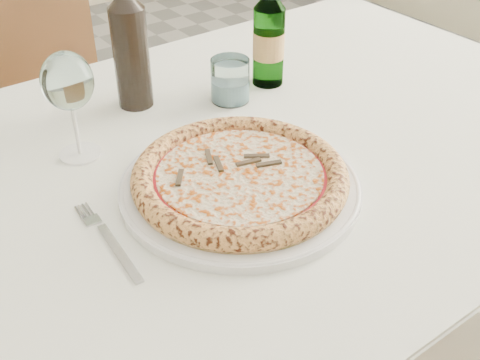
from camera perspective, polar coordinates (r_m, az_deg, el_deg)
The scene contains 9 objects.
dining_table at distance 1.03m, azimuth -3.28°, elevation -1.95°, with size 1.58×0.93×0.76m.
chair_far at distance 1.77m, azimuth -18.37°, elevation 7.86°, with size 0.43×0.43×0.93m.
plate at distance 0.91m, azimuth 0.00°, elevation -0.57°, with size 0.37×0.37×0.02m.
pizza at distance 0.90m, azimuth 0.00°, elevation 0.33°, with size 0.33×0.33×0.03m.
fork at distance 0.84m, azimuth -12.21°, elevation -5.74°, with size 0.02×0.19×0.00m.
wine_glass at distance 0.97m, azimuth -16.02°, elevation 8.77°, with size 0.08×0.08×0.18m.
tumbler at distance 1.15m, azimuth -0.93°, elevation 9.19°, with size 0.07×0.07×0.08m.
beer_bottle at distance 1.20m, azimuth 2.75°, elevation 13.35°, with size 0.06×0.06×0.24m.
wine_bottle at distance 1.12m, azimuth -10.36°, elevation 12.26°, with size 0.07×0.07×0.27m.
Camera 1 is at (-0.43, -0.57, 1.30)m, focal length 45.00 mm.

